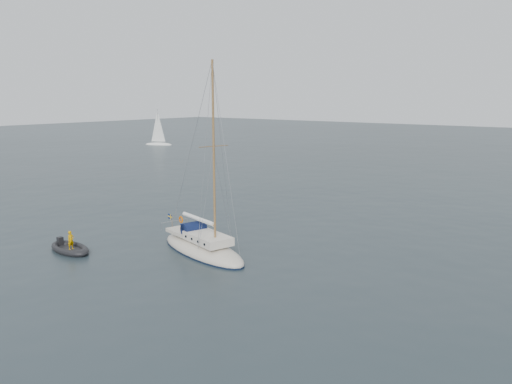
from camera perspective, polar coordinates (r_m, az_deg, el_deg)
The scene contains 5 objects.
ground at distance 31.44m, azimuth -1.15°, elevation -7.09°, with size 300.00×300.00×0.00m, color black.
sailboat at distance 31.63m, azimuth -6.13°, elevation -5.27°, with size 8.64×2.59×12.30m.
dinghy at distance 36.05m, azimuth -7.75°, elevation -4.52°, with size 2.92×1.32×0.42m.
rib at distance 34.01m, azimuth -20.51°, elevation -6.01°, with size 3.65×1.66×1.39m.
distant_yacht_a at distance 102.80m, azimuth -11.14°, elevation 7.10°, with size 5.74×3.06×7.61m.
Camera 1 is at (18.80, -23.25, 9.71)m, focal length 35.00 mm.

